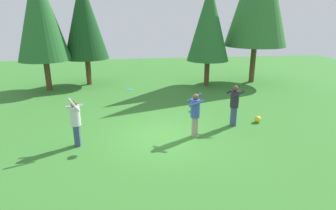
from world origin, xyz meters
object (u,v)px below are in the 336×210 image
object	(u,v)px
person_catcher	(195,112)
tree_left	(84,19)
tree_right	(209,22)
person_thrower	(75,119)
ball_yellow	(258,119)
person_bystander	(234,102)
ball_white	(194,108)
frisbee	(129,90)
tree_far_left	(40,14)

from	to	relation	value
person_catcher	tree_left	xyz separation A→B (m)	(-4.99, 9.14, 3.14)
tree_right	tree_left	xyz separation A→B (m)	(-7.58, 1.21, 0.22)
person_thrower	ball_yellow	xyz separation A→B (m)	(7.18, 1.29, -0.83)
person_bystander	ball_yellow	size ratio (longest dim) A/B	6.11
person_catcher	ball_yellow	bearing A→B (deg)	-157.72
ball_white	frisbee	bearing A→B (deg)	-136.95
person_thrower	person_bystander	size ratio (longest dim) A/B	1.06
person_bystander	tree_right	bearing A→B (deg)	-106.88
person_thrower	tree_right	size ratio (longest dim) A/B	0.29
ball_white	ball_yellow	xyz separation A→B (m)	(2.33, -1.81, 0.01)
person_catcher	ball_yellow	xyz separation A→B (m)	(2.98, 1.08, -0.85)
person_catcher	ball_white	xyz separation A→B (m)	(0.65, 2.89, -0.85)
person_catcher	person_bystander	bearing A→B (deg)	-151.92
tree_right	tree_left	world-z (taller)	tree_left
person_thrower	person_bystander	world-z (taller)	person_thrower
ball_yellow	frisbee	bearing A→B (deg)	-169.56
person_catcher	ball_white	size ratio (longest dim) A/B	6.34
person_catcher	ball_yellow	distance (m)	3.28
person_thrower	person_bystander	xyz separation A→B (m)	(6.01, 1.08, 0.04)
ball_white	tree_left	size ratio (longest dim) A/B	0.04
ball_white	ball_yellow	size ratio (longest dim) A/B	0.94
frisbee	tree_right	size ratio (longest dim) A/B	0.06
frisbee	ball_yellow	distance (m)	5.68
person_thrower	person_bystander	bearing A→B (deg)	0.84
ball_yellow	tree_right	bearing A→B (deg)	93.22
ball_white	tree_right	distance (m)	6.59
person_thrower	person_catcher	bearing A→B (deg)	-6.52
person_catcher	tree_left	bearing A→B (deg)	-59.00
person_bystander	ball_yellow	xyz separation A→B (m)	(1.17, 0.21, -0.87)
person_thrower	tree_left	distance (m)	9.90
frisbee	ball_yellow	world-z (taller)	frisbee
tree_far_left	person_bystander	bearing A→B (deg)	-38.17
person_thrower	person_catcher	world-z (taller)	person_thrower
tree_right	tree_far_left	bearing A→B (deg)	179.78
person_thrower	ball_yellow	bearing A→B (deg)	0.81
ball_white	ball_yellow	world-z (taller)	ball_yellow
person_bystander	person_catcher	bearing A→B (deg)	15.13
tree_far_left	person_thrower	bearing A→B (deg)	-69.78
ball_white	tree_far_left	bearing A→B (deg)	147.14
frisbee	ball_yellow	bearing A→B (deg)	10.44
tree_far_left	tree_left	distance (m)	2.53
ball_white	tree_far_left	distance (m)	10.29
tree_far_left	tree_left	size ratio (longest dim) A/B	1.07
person_thrower	person_catcher	xyz separation A→B (m)	(4.20, 0.21, 0.01)
person_catcher	person_bystander	size ratio (longest dim) A/B	0.98
ball_white	person_thrower	bearing A→B (deg)	-147.39
person_bystander	tree_far_left	world-z (taller)	tree_far_left
ball_yellow	tree_right	distance (m)	7.83
frisbee	tree_left	bearing A→B (deg)	106.29
person_thrower	ball_yellow	size ratio (longest dim) A/B	6.49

